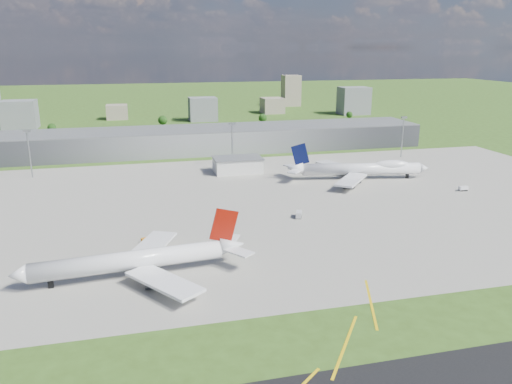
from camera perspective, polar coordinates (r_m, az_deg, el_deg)
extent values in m
plane|color=#345119|center=(327.02, -5.63, 4.20)|extent=(1400.00, 1400.00, 0.00)
cube|color=gray|center=(224.37, 1.03, -1.31)|extent=(360.00, 190.00, 0.08)
cube|color=gray|center=(340.17, -6.03, 5.94)|extent=(300.00, 42.00, 15.00)
cube|color=silver|center=(279.71, -2.12, 3.06)|extent=(26.00, 16.00, 8.00)
cylinder|color=gray|center=(292.32, -24.45, 3.89)|extent=(0.70, 0.70, 25.00)
cube|color=gray|center=(290.18, -24.74, 6.35)|extent=(3.50, 2.00, 1.20)
cylinder|color=gray|center=(292.34, -2.74, 5.33)|extent=(0.70, 0.70, 25.00)
cube|color=gray|center=(290.20, -2.77, 7.81)|extent=(3.50, 2.00, 1.20)
cylinder|color=gray|center=(331.16, 16.39, 5.98)|extent=(0.70, 0.70, 25.00)
cube|color=gray|center=(329.28, 16.56, 8.17)|extent=(3.50, 2.00, 1.20)
cylinder|color=white|center=(157.18, -14.30, -7.62)|extent=(57.19, 10.87, 5.89)
cone|color=white|center=(158.52, -25.60, -8.57)|extent=(5.40, 6.29, 5.89)
cone|color=white|center=(161.91, -2.80, -6.08)|extent=(8.33, 6.55, 5.89)
cube|color=maroon|center=(157.82, -14.97, -8.29)|extent=(46.68, 6.51, 1.28)
cube|color=white|center=(145.96, -10.45, -10.05)|extent=(21.87, 25.95, 0.88)
cube|color=white|center=(171.37, -11.89, -6.06)|extent=(18.76, 26.85, 0.88)
cube|color=maroon|center=(158.75, -3.68, -3.83)|extent=(9.78, 1.35, 11.85)
cylinder|color=#38383D|center=(149.81, -11.55, -10.19)|extent=(5.65, 3.60, 3.14)
cylinder|color=#38383D|center=(168.47, -12.50, -7.18)|extent=(5.65, 3.60, 3.14)
cube|color=black|center=(155.32, -11.86, -9.44)|extent=(1.67, 1.31, 2.45)
cube|color=black|center=(163.31, -12.26, -8.15)|extent=(1.67, 1.31, 2.45)
cube|color=black|center=(159.25, -22.41, -9.71)|extent=(1.67, 1.31, 2.45)
cylinder|color=white|center=(270.51, 11.92, 2.60)|extent=(62.59, 17.44, 6.25)
cone|color=white|center=(281.27, 18.58, 2.61)|extent=(6.09, 7.06, 6.25)
cone|color=white|center=(263.27, 4.49, 2.71)|extent=(9.06, 7.60, 6.25)
cube|color=navy|center=(271.50, 12.31, 2.20)|extent=(50.86, 11.78, 1.31)
ellipsoid|color=white|center=(274.81, 15.22, 2.99)|extent=(20.80, 9.76, 5.62)
cube|color=white|center=(283.19, 9.34, 2.96)|extent=(17.97, 29.54, 0.91)
cube|color=white|center=(254.32, 10.81, 1.38)|extent=(25.14, 27.29, 0.91)
cube|color=#070C35|center=(262.02, 5.08, 4.28)|extent=(9.97, 2.31, 12.18)
cylinder|color=#38383D|center=(278.60, 10.36, 2.29)|extent=(6.04, 4.17, 3.23)
cylinder|color=#38383D|center=(286.85, 8.76, 2.76)|extent=(6.04, 4.17, 3.23)
cylinder|color=#38383D|center=(261.57, 11.28, 1.33)|extent=(6.04, 4.17, 3.23)
cylinder|color=#38383D|center=(250.72, 10.56, 0.72)|extent=(6.04, 4.17, 3.23)
cube|color=black|center=(274.27, 10.41, 1.95)|extent=(1.80, 1.48, 2.52)
cube|color=black|center=(265.75, 10.86, 1.46)|extent=(1.80, 1.48, 2.52)
cube|color=black|center=(279.18, 16.87, 1.76)|extent=(1.80, 1.48, 2.52)
cube|color=orange|center=(183.95, -12.41, -5.35)|extent=(4.04, 3.16, 1.42)
cube|color=black|center=(184.21, -12.40, -5.56)|extent=(3.58, 3.06, 0.70)
cube|color=silver|center=(206.12, 4.92, -2.53)|extent=(3.93, 5.48, 2.21)
cube|color=black|center=(206.47, 4.91, -2.82)|extent=(3.75, 4.82, 0.70)
cube|color=white|center=(263.75, 22.62, 0.40)|extent=(4.43, 2.27, 1.92)
cube|color=black|center=(263.99, 22.60, 0.20)|extent=(3.79, 2.33, 0.70)
cube|color=slate|center=(479.57, -25.41, 8.00)|extent=(28.00, 22.00, 24.00)
cube|color=gray|center=(510.61, -15.59, 8.80)|extent=(20.00, 18.00, 14.00)
cube|color=slate|center=(484.51, -6.10, 9.41)|extent=(26.00, 20.00, 22.00)
cube|color=gray|center=(540.05, 1.87, 9.86)|extent=(22.00, 24.00, 16.00)
cube|color=slate|center=(538.95, 11.11, 10.20)|extent=(30.00, 22.00, 28.00)
cube|color=gray|center=(607.76, 4.03, 11.48)|extent=(20.00, 18.00, 36.00)
cylinder|color=#382314|center=(441.61, -22.26, 6.40)|extent=(0.70, 0.70, 3.00)
sphere|color=black|center=(441.12, -22.31, 6.83)|extent=(6.75, 6.75, 6.75)
cylinder|color=#382314|center=(452.29, -10.60, 7.57)|extent=(0.70, 0.70, 3.60)
sphere|color=black|center=(451.72, -10.62, 8.07)|extent=(8.10, 8.10, 8.10)
cylinder|color=#382314|center=(461.24, 0.77, 7.99)|extent=(0.70, 0.70, 3.40)
sphere|color=black|center=(460.71, 0.77, 8.46)|extent=(7.65, 7.65, 7.65)
cylinder|color=#382314|center=(500.52, 10.60, 8.33)|extent=(0.70, 0.70, 2.80)
sphere|color=black|center=(500.12, 10.62, 8.69)|extent=(6.30, 6.30, 6.30)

